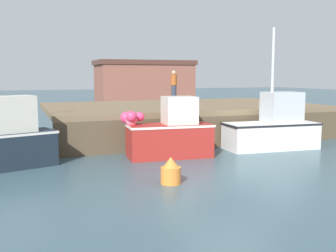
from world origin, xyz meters
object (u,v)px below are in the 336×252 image
object	(u,v)px
fishing_boat_mid	(273,128)
dockworker	(174,86)
fishing_boat_near_left	(1,142)
fishing_boat_near_right	(169,133)
rowboat	(262,145)
mooring_buoy_foreground	(171,172)

from	to	relation	value
fishing_boat_mid	dockworker	xyz separation A→B (m)	(-1.82, 6.71, 1.59)
fishing_boat_near_left	fishing_boat_mid	distance (m)	10.53
fishing_boat_near_right	rowboat	distance (m)	4.28
fishing_boat_mid	mooring_buoy_foreground	world-z (taller)	fishing_boat_mid
fishing_boat_near_right	fishing_boat_mid	bearing A→B (deg)	1.63
rowboat	dockworker	size ratio (longest dim) A/B	1.08
fishing_boat_near_left	dockworker	world-z (taller)	fishing_boat_near_left
fishing_boat_near_right	dockworker	size ratio (longest dim) A/B	1.93
rowboat	dockworker	world-z (taller)	dockworker
fishing_boat_near_left	dockworker	distance (m)	11.15
mooring_buoy_foreground	fishing_boat_near_right	bearing A→B (deg)	69.70
fishing_boat_mid	fishing_boat_near_right	bearing A→B (deg)	-178.37
dockworker	mooring_buoy_foreground	xyz separation A→B (m)	(-4.19, -10.40, -2.11)
fishing_boat_near_right	dockworker	bearing A→B (deg)	67.18
fishing_boat_near_right	rowboat	world-z (taller)	fishing_boat_near_right
fishing_boat_mid	rowboat	world-z (taller)	fishing_boat_mid
dockworker	fishing_boat_mid	bearing A→B (deg)	-74.83
fishing_boat_near_left	mooring_buoy_foreground	bearing A→B (deg)	-38.70
fishing_boat_near_left	fishing_boat_mid	xyz separation A→B (m)	(10.53, 0.06, -0.04)
fishing_boat_near_right	fishing_boat_mid	distance (m)	4.70
fishing_boat_mid	mooring_buoy_foreground	size ratio (longest dim) A/B	6.51
rowboat	fishing_boat_mid	bearing A→B (deg)	-10.14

